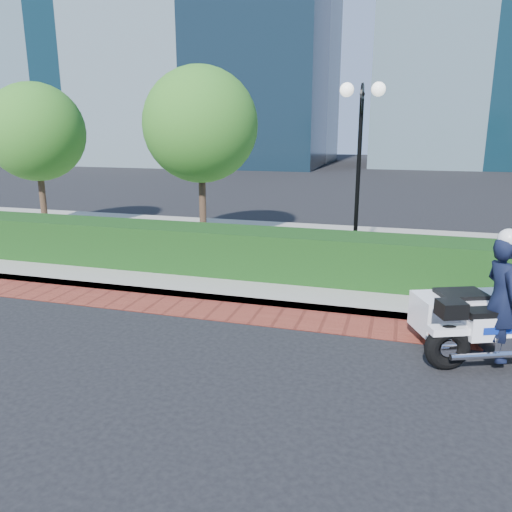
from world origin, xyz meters
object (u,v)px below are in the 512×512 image
(tree_a, at_px, (36,132))
(police_motorcycle, at_px, (490,312))
(lamppost, at_px, (360,146))
(tree_b, at_px, (201,125))

(tree_a, bearing_deg, police_motorcycle, -24.44)
(lamppost, xyz_separation_m, tree_a, (-10.00, 1.30, 0.26))
(lamppost, height_order, police_motorcycle, lamppost)
(tree_a, xyz_separation_m, tree_b, (5.50, 0.00, 0.21))
(tree_b, xyz_separation_m, police_motorcycle, (6.91, -5.64, -2.74))
(lamppost, bearing_deg, tree_a, 172.59)
(lamppost, relative_size, tree_a, 0.92)
(lamppost, distance_m, tree_b, 4.71)
(tree_b, height_order, police_motorcycle, tree_b)
(tree_a, distance_m, tree_b, 5.50)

